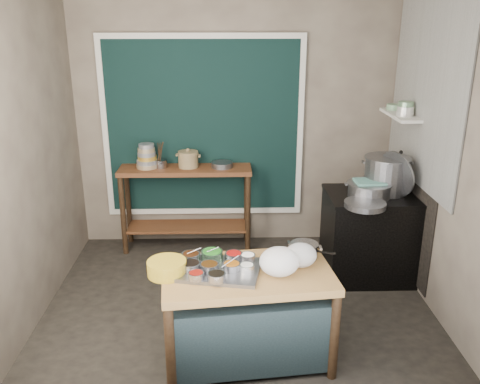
{
  "coord_description": "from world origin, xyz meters",
  "views": [
    {
      "loc": [
        -0.1,
        -4.08,
        2.53
      ],
      "look_at": [
        0.02,
        0.25,
        1.02
      ],
      "focal_mm": 38.0,
      "sensor_mm": 36.0,
      "label": 1
    }
  ],
  "objects_px": {
    "saucepan": "(304,251)",
    "utensil_cup": "(161,164)",
    "prep_table": "(247,315)",
    "ceramic_crock": "(188,160)",
    "back_counter": "(187,208)",
    "stove_block": "(371,237)",
    "stock_pot": "(386,175)",
    "steamer": "(369,190)",
    "condiment_tray": "(217,270)",
    "yellow_basin": "(167,268)"
  },
  "relations": [
    {
      "from": "back_counter",
      "to": "yellow_basin",
      "type": "height_order",
      "value": "back_counter"
    },
    {
      "from": "yellow_basin",
      "to": "stock_pot",
      "type": "relative_size",
      "value": 0.62
    },
    {
      "from": "utensil_cup",
      "to": "stock_pot",
      "type": "height_order",
      "value": "stock_pot"
    },
    {
      "from": "prep_table",
      "to": "saucepan",
      "type": "relative_size",
      "value": 5.63
    },
    {
      "from": "utensil_cup",
      "to": "steamer",
      "type": "distance_m",
      "value": 2.24
    },
    {
      "from": "condiment_tray",
      "to": "stock_pot",
      "type": "distance_m",
      "value": 2.15
    },
    {
      "from": "saucepan",
      "to": "utensil_cup",
      "type": "bearing_deg",
      "value": 146.1
    },
    {
      "from": "back_counter",
      "to": "condiment_tray",
      "type": "distance_m",
      "value": 2.08
    },
    {
      "from": "condiment_tray",
      "to": "saucepan",
      "type": "xyz_separation_m",
      "value": [
        0.67,
        0.2,
        0.05
      ]
    },
    {
      "from": "back_counter",
      "to": "stock_pot",
      "type": "bearing_deg",
      "value": -18.33
    },
    {
      "from": "yellow_basin",
      "to": "stock_pot",
      "type": "distance_m",
      "value": 2.45
    },
    {
      "from": "condiment_tray",
      "to": "ceramic_crock",
      "type": "xyz_separation_m",
      "value": [
        -0.34,
        2.05,
        0.26
      ]
    },
    {
      "from": "stock_pot",
      "to": "steamer",
      "type": "bearing_deg",
      "value": -146.82
    },
    {
      "from": "back_counter",
      "to": "utensil_cup",
      "type": "distance_m",
      "value": 0.58
    },
    {
      "from": "yellow_basin",
      "to": "ceramic_crock",
      "type": "bearing_deg",
      "value": 89.44
    },
    {
      "from": "ceramic_crock",
      "to": "yellow_basin",
      "type": "bearing_deg",
      "value": -90.56
    },
    {
      "from": "saucepan",
      "to": "condiment_tray",
      "type": "bearing_deg",
      "value": -142.72
    },
    {
      "from": "utensil_cup",
      "to": "steamer",
      "type": "xyz_separation_m",
      "value": [
        2.09,
        -0.81,
        -0.04
      ]
    },
    {
      "from": "saucepan",
      "to": "steamer",
      "type": "xyz_separation_m",
      "value": [
        0.77,
        1.03,
        0.14
      ]
    },
    {
      "from": "stove_block",
      "to": "utensil_cup",
      "type": "bearing_deg",
      "value": 160.98
    },
    {
      "from": "saucepan",
      "to": "steamer",
      "type": "relative_size",
      "value": 0.51
    },
    {
      "from": "steamer",
      "to": "back_counter",
      "type": "bearing_deg",
      "value": 156.35
    },
    {
      "from": "ceramic_crock",
      "to": "stock_pot",
      "type": "relative_size",
      "value": 0.51
    },
    {
      "from": "prep_table",
      "to": "utensil_cup",
      "type": "xyz_separation_m",
      "value": [
        -0.87,
        2.05,
        0.62
      ]
    },
    {
      "from": "yellow_basin",
      "to": "condiment_tray",
      "type": "bearing_deg",
      "value": 6.21
    },
    {
      "from": "steamer",
      "to": "utensil_cup",
      "type": "bearing_deg",
      "value": 158.69
    },
    {
      "from": "prep_table",
      "to": "saucepan",
      "type": "height_order",
      "value": "saucepan"
    },
    {
      "from": "prep_table",
      "to": "ceramic_crock",
      "type": "height_order",
      "value": "ceramic_crock"
    },
    {
      "from": "stove_block",
      "to": "ceramic_crock",
      "type": "relative_size",
      "value": 3.85
    },
    {
      "from": "back_counter",
      "to": "stove_block",
      "type": "height_order",
      "value": "back_counter"
    },
    {
      "from": "stove_block",
      "to": "utensil_cup",
      "type": "height_order",
      "value": "utensil_cup"
    },
    {
      "from": "condiment_tray",
      "to": "stove_block",
      "type": "bearing_deg",
      "value": 40.39
    },
    {
      "from": "ceramic_crock",
      "to": "utensil_cup",
      "type": "bearing_deg",
      "value": -178.98
    },
    {
      "from": "utensil_cup",
      "to": "ceramic_crock",
      "type": "height_order",
      "value": "ceramic_crock"
    },
    {
      "from": "prep_table",
      "to": "stock_pot",
      "type": "distance_m",
      "value": 2.08
    },
    {
      "from": "back_counter",
      "to": "stock_pot",
      "type": "relative_size",
      "value": 3.17
    },
    {
      "from": "utensil_cup",
      "to": "stock_pot",
      "type": "bearing_deg",
      "value": -16.7
    },
    {
      "from": "yellow_basin",
      "to": "steamer",
      "type": "height_order",
      "value": "steamer"
    },
    {
      "from": "stove_block",
      "to": "ceramic_crock",
      "type": "xyz_separation_m",
      "value": [
        -1.86,
        0.75,
        0.6
      ]
    },
    {
      "from": "ceramic_crock",
      "to": "steamer",
      "type": "xyz_separation_m",
      "value": [
        1.78,
        -0.82,
        -0.08
      ]
    },
    {
      "from": "saucepan",
      "to": "stove_block",
      "type": "bearing_deg",
      "value": 72.61
    },
    {
      "from": "yellow_basin",
      "to": "back_counter",
      "type": "bearing_deg",
      "value": 90.42
    },
    {
      "from": "back_counter",
      "to": "stove_block",
      "type": "xyz_separation_m",
      "value": [
        1.9,
        -0.73,
        -0.05
      ]
    },
    {
      "from": "saucepan",
      "to": "ceramic_crock",
      "type": "height_order",
      "value": "ceramic_crock"
    },
    {
      "from": "yellow_basin",
      "to": "saucepan",
      "type": "bearing_deg",
      "value": 13.14
    },
    {
      "from": "stove_block",
      "to": "condiment_tray",
      "type": "distance_m",
      "value": 2.03
    },
    {
      "from": "condiment_tray",
      "to": "stock_pot",
      "type": "xyz_separation_m",
      "value": [
        1.64,
        1.36,
        0.3
      ]
    },
    {
      "from": "prep_table",
      "to": "condiment_tray",
      "type": "distance_m",
      "value": 0.45
    },
    {
      "from": "saucepan",
      "to": "utensil_cup",
      "type": "relative_size",
      "value": 1.52
    },
    {
      "from": "saucepan",
      "to": "yellow_basin",
      "type": "bearing_deg",
      "value": -146.32
    }
  ]
}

